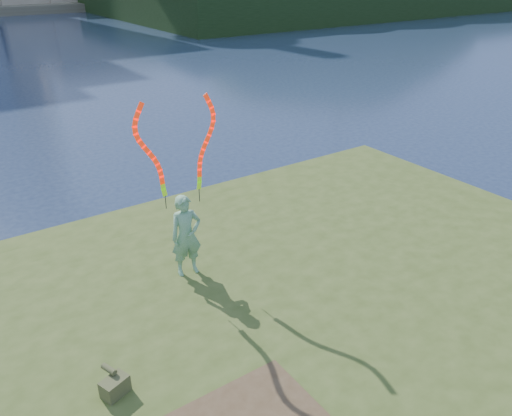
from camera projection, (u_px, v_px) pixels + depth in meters
ground at (249, 330)px, 10.58m from camera, size 320.00×320.00×0.00m
grassy_knoll at (322, 387)px, 8.73m from camera, size 20.00×18.00×0.80m
wooded_hill at (344, 6)px, 84.97m from camera, size 78.00×50.00×63.00m
woman_with_ribbons at (185, 216)px, 10.54m from camera, size 2.13×0.52×4.22m
canvas_bag at (115, 385)px, 7.94m from camera, size 0.50×0.56×0.41m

